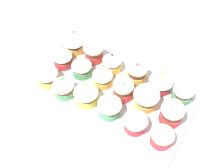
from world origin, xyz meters
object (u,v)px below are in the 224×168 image
cupcake_3 (110,104)px  cupcake_4 (136,119)px  baking_tray (112,92)px  cupcake_12 (74,40)px  cupcake_1 (63,86)px  cupcake_11 (171,113)px  cupcake_16 (161,80)px  cupcake_0 (47,74)px  cupcake_7 (81,65)px  cupcake_17 (184,91)px  cupcake_9 (122,90)px  cupcake_6 (62,55)px  cupcake_15 (137,71)px  cupcake_5 (163,135)px  cupcake_13 (94,51)px  cupcake_8 (103,75)px  cupcake_10 (146,98)px  cupcake_14 (112,61)px

cupcake_3 → cupcake_4: (7.54, -0.39, 0.10)cm
baking_tray → cupcake_12: size_ratio=5.71×
cupcake_1 → cupcake_11: bearing=14.8°
cupcake_3 → cupcake_16: 15.52cm
cupcake_0 → cupcake_7: cupcake_7 is taller
cupcake_16 → cupcake_17: 6.31cm
cupcake_3 → cupcake_9: bearing=86.7°
cupcake_6 → cupcake_16: 28.49cm
cupcake_0 → cupcake_4: size_ratio=0.86×
cupcake_15 → cupcake_5: bearing=-43.9°
cupcake_13 → cupcake_5: bearing=-25.3°
cupcake_8 → cupcake_16: (14.27, 6.50, 0.33)cm
cupcake_8 → cupcake_12: 15.41cm
cupcake_5 → cupcake_17: 14.08cm
cupcake_6 → cupcake_8: 13.42cm
cupcake_11 → cupcake_13: size_ratio=0.98×
cupcake_3 → cupcake_13: (-13.47, 13.00, -0.33)cm
cupcake_3 → cupcake_9: (0.33, 5.67, -0.54)cm
cupcake_0 → cupcake_10: (26.47, 7.42, -0.22)cm
cupcake_11 → cupcake_12: size_ratio=0.90×
cupcake_4 → cupcake_5: cupcake_4 is taller
cupcake_3 → cupcake_13: bearing=136.0°
baking_tray → cupcake_17: cupcake_17 is taller
cupcake_13 → cupcake_4: bearing=-32.5°
baking_tray → cupcake_6: (-16.90, 0.60, 4.40)cm
cupcake_12 → cupcake_14: (13.59, -0.48, -0.63)cm
cupcake_5 → cupcake_1: bearing=-178.0°
cupcake_5 → cupcake_13: size_ratio=1.06×
cupcake_3 → cupcake_17: (14.01, 13.74, -0.53)cm
cupcake_3 → cupcake_4: bearing=-2.9°
cupcake_5 → cupcake_13: cupcake_5 is taller
cupcake_8 → cupcake_0: bearing=-150.7°
cupcake_16 → cupcake_10: bearing=-98.9°
cupcake_15 → cupcake_17: 13.35cm
cupcake_15 → cupcake_13: bearing=-179.5°
cupcake_0 → cupcake_15: size_ratio=0.91×
cupcake_0 → cupcake_12: cupcake_12 is taller
cupcake_4 → cupcake_16: size_ratio=0.99×
cupcake_4 → cupcake_13: 24.92cm
baking_tray → cupcake_4: bearing=-31.7°
cupcake_5 → cupcake_11: 6.30cm
cupcake_6 → cupcake_12: 6.42cm
cupcake_3 → baking_tray: bearing=116.5°
cupcake_10 → cupcake_15: bearing=134.4°
cupcake_13 → cupcake_14: cupcake_13 is taller
cupcake_17 → cupcake_1: bearing=-151.3°
cupcake_3 → cupcake_15: cupcake_3 is taller
cupcake_11 → cupcake_0: bearing=-169.3°
cupcake_4 → cupcake_9: cupcake_4 is taller
cupcake_0 → cupcake_14: cupcake_14 is taller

